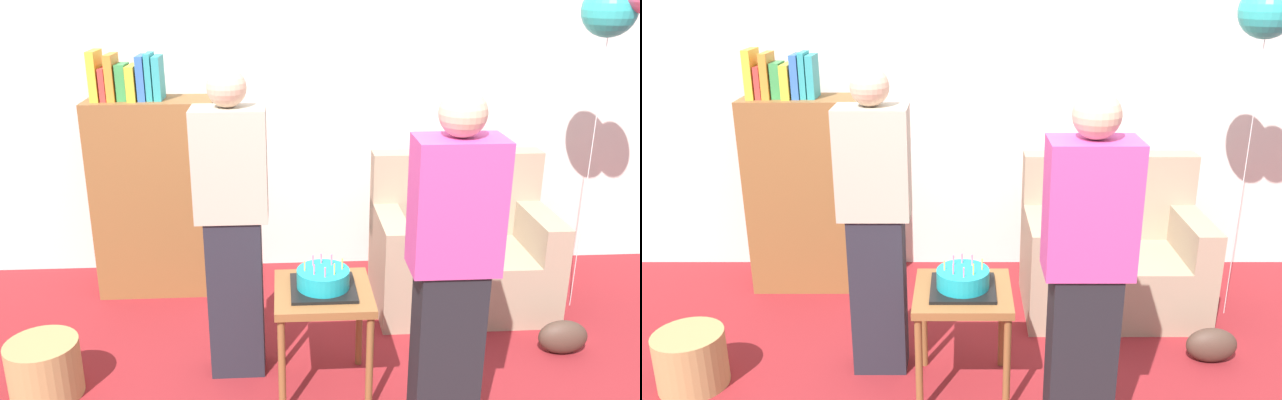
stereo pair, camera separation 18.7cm
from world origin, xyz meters
TOP-DOWN VIEW (x-y plane):
  - wall_back at (0.00, 2.05)m, footprint 6.00×0.10m
  - couch at (0.83, 1.34)m, footprint 1.10×0.70m
  - bookshelf at (-1.13, 1.67)m, footprint 0.80×0.36m
  - side_table at (-0.11, 0.44)m, footprint 0.48×0.48m
  - birthday_cake at (-0.11, 0.44)m, footprint 0.32×0.32m
  - person_blowing_candles at (-0.56, 0.65)m, footprint 0.36×0.22m
  - person_holding_cake at (0.39, -0.01)m, footprint 0.36×0.22m
  - wicker_basket at (-1.53, 0.47)m, footprint 0.36×0.36m
  - handbag at (1.26, 0.69)m, footprint 0.28×0.14m
  - balloon_bunch at (1.60, 1.21)m, footprint 0.42×0.40m

SIDE VIEW (x-z plane):
  - handbag at x=1.26m, z-range 0.00..0.20m
  - wicker_basket at x=-1.53m, z-range 0.00..0.30m
  - couch at x=0.83m, z-range -0.14..0.82m
  - side_table at x=-0.11m, z-range 0.20..0.77m
  - birthday_cake at x=-0.11m, z-range 0.54..0.70m
  - bookshelf at x=-1.13m, z-range -0.11..1.49m
  - person_blowing_candles at x=-0.56m, z-range 0.02..1.65m
  - person_holding_cake at x=0.39m, z-range 0.02..1.65m
  - wall_back at x=0.00m, z-range 0.00..2.70m
  - balloon_bunch at x=1.60m, z-range 0.85..2.94m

